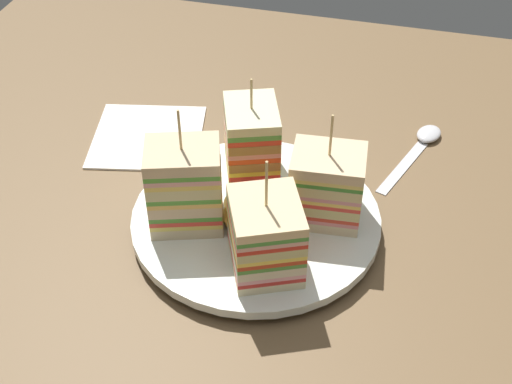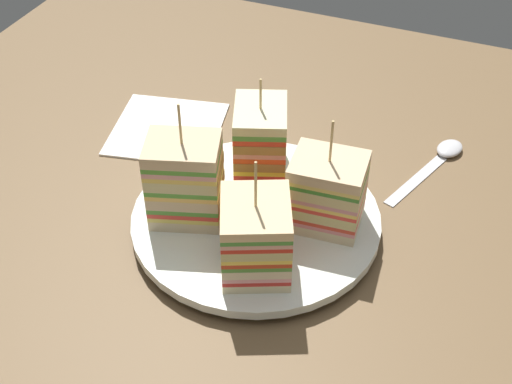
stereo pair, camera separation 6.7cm
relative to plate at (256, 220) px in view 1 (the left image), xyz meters
The scene contains 9 objects.
ground_plane 1.96cm from the plate, ahead, with size 92.79×98.72×1.80cm, color brown.
plate is the anchor object (origin of this frame).
sandwich_wedge_0 7.96cm from the plate, 21.88° to the left, with size 8.69×8.23×12.02cm.
sandwich_wedge_1 8.00cm from the plate, 105.19° to the left, with size 6.04×7.30×11.85cm.
sandwich_wedge_2 8.18cm from the plate, 161.68° to the right, with size 8.24×7.24×11.40cm.
sandwich_wedge_3 8.39cm from the plate, 68.63° to the right, with size 7.13×8.16×12.97cm.
chip_pile 2.36cm from the plate, 53.00° to the right, with size 7.25×5.82×3.03cm.
spoon 23.54cm from the plate, 140.29° to the left, with size 13.83×6.59×1.00cm.
napkin 19.78cm from the plate, 125.77° to the right, with size 12.50×12.42×0.50cm, color white.
Camera 1 is at (48.81, 12.66, 48.54)cm, focal length 49.01 mm.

